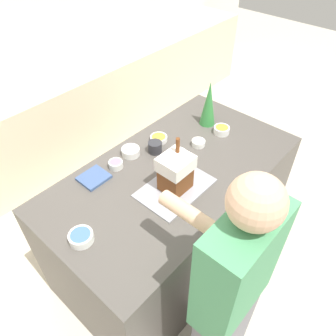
{
  "coord_description": "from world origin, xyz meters",
  "views": [
    {
      "loc": [
        -1.2,
        -1.02,
        2.38
      ],
      "look_at": [
        -0.06,
        0.0,
        0.99
      ],
      "focal_mm": 35.0,
      "sensor_mm": 36.0,
      "label": 1
    }
  ],
  "objects_px": {
    "candy_bowl_behind_tray": "(178,154)",
    "candy_bowl_far_left": "(116,164)",
    "candy_bowl_center_rear": "(159,138)",
    "candy_bowl_near_tray_left": "(198,143)",
    "decorative_tree": "(209,104)",
    "person": "(230,296)",
    "candy_bowl_near_tray_right": "(131,151)",
    "baking_tray": "(175,188)",
    "candy_bowl_front_corner": "(81,237)",
    "candy_bowl_beside_tree": "(222,130)",
    "cookbook": "(94,178)",
    "mug": "(155,147)",
    "gingerbread_house": "(176,172)"
  },
  "relations": [
    {
      "from": "decorative_tree",
      "to": "person",
      "type": "height_order",
      "value": "person"
    },
    {
      "from": "candy_bowl_center_rear",
      "to": "candy_bowl_near_tray_right",
      "type": "distance_m",
      "value": 0.25
    },
    {
      "from": "candy_bowl_center_rear",
      "to": "candy_bowl_near_tray_right",
      "type": "bearing_deg",
      "value": 171.53
    },
    {
      "from": "gingerbread_house",
      "to": "candy_bowl_front_corner",
      "type": "xyz_separation_m",
      "value": [
        -0.62,
        0.12,
        -0.11
      ]
    },
    {
      "from": "candy_bowl_far_left",
      "to": "candy_bowl_near_tray_right",
      "type": "distance_m",
      "value": 0.16
    },
    {
      "from": "candy_bowl_near_tray_left",
      "to": "cookbook",
      "type": "relative_size",
      "value": 0.55
    },
    {
      "from": "candy_bowl_front_corner",
      "to": "candy_bowl_near_tray_left",
      "type": "bearing_deg",
      "value": 1.92
    },
    {
      "from": "candy_bowl_center_rear",
      "to": "candy_bowl_near_tray_left",
      "type": "relative_size",
      "value": 1.3
    },
    {
      "from": "candy_bowl_behind_tray",
      "to": "candy_bowl_front_corner",
      "type": "bearing_deg",
      "value": -175.85
    },
    {
      "from": "candy_bowl_front_corner",
      "to": "person",
      "type": "xyz_separation_m",
      "value": [
        0.3,
        -0.75,
        -0.1
      ]
    },
    {
      "from": "candy_bowl_center_rear",
      "to": "person",
      "type": "xyz_separation_m",
      "value": [
        -0.61,
        -1.03,
        -0.1
      ]
    },
    {
      "from": "candy_bowl_center_rear",
      "to": "candy_bowl_far_left",
      "type": "relative_size",
      "value": 1.32
    },
    {
      "from": "candy_bowl_far_left",
      "to": "candy_bowl_near_tray_right",
      "type": "height_order",
      "value": "candy_bowl_near_tray_right"
    },
    {
      "from": "candy_bowl_beside_tree",
      "to": "candy_bowl_far_left",
      "type": "bearing_deg",
      "value": 158.88
    },
    {
      "from": "candy_bowl_front_corner",
      "to": "gingerbread_house",
      "type": "bearing_deg",
      "value": -10.89
    },
    {
      "from": "candy_bowl_center_rear",
      "to": "cookbook",
      "type": "height_order",
      "value": "candy_bowl_center_rear"
    },
    {
      "from": "candy_bowl_near_tray_right",
      "to": "person",
      "type": "distance_m",
      "value": 1.13
    },
    {
      "from": "person",
      "to": "candy_bowl_near_tray_right",
      "type": "bearing_deg",
      "value": 71.23
    },
    {
      "from": "candy_bowl_beside_tree",
      "to": "mug",
      "type": "height_order",
      "value": "mug"
    },
    {
      "from": "candy_bowl_front_corner",
      "to": "candy_bowl_beside_tree",
      "type": "xyz_separation_m",
      "value": [
        1.29,
        -0.0,
        0.0
      ]
    },
    {
      "from": "baking_tray",
      "to": "candy_bowl_behind_tray",
      "type": "height_order",
      "value": "candy_bowl_behind_tray"
    },
    {
      "from": "candy_bowl_near_tray_left",
      "to": "candy_bowl_behind_tray",
      "type": "relative_size",
      "value": 0.89
    },
    {
      "from": "baking_tray",
      "to": "candy_bowl_front_corner",
      "type": "height_order",
      "value": "candy_bowl_front_corner"
    },
    {
      "from": "candy_bowl_far_left",
      "to": "candy_bowl_near_tray_left",
      "type": "bearing_deg",
      "value": -25.78
    },
    {
      "from": "candy_bowl_near_tray_left",
      "to": "person",
      "type": "xyz_separation_m",
      "value": [
        -0.75,
        -0.78,
        -0.1
      ]
    },
    {
      "from": "baking_tray",
      "to": "gingerbread_house",
      "type": "xyz_separation_m",
      "value": [
        0.0,
        0.0,
        0.13
      ]
    },
    {
      "from": "candy_bowl_near_tray_left",
      "to": "candy_bowl_front_corner",
      "type": "xyz_separation_m",
      "value": [
        -1.05,
        -0.04,
        0.0
      ]
    },
    {
      "from": "candy_bowl_center_rear",
      "to": "candy_bowl_near_tray_left",
      "type": "height_order",
      "value": "candy_bowl_near_tray_left"
    },
    {
      "from": "decorative_tree",
      "to": "candy_bowl_behind_tray",
      "type": "relative_size",
      "value": 3.29
    },
    {
      "from": "baking_tray",
      "to": "person",
      "type": "relative_size",
      "value": 0.28
    },
    {
      "from": "baking_tray",
      "to": "mug",
      "type": "relative_size",
      "value": 4.81
    },
    {
      "from": "candy_bowl_beside_tree",
      "to": "person",
      "type": "height_order",
      "value": "person"
    },
    {
      "from": "baking_tray",
      "to": "cookbook",
      "type": "xyz_separation_m",
      "value": [
        -0.28,
        0.44,
        0.01
      ]
    },
    {
      "from": "candy_bowl_center_rear",
      "to": "mug",
      "type": "height_order",
      "value": "mug"
    },
    {
      "from": "decorative_tree",
      "to": "candy_bowl_near_tray_right",
      "type": "bearing_deg",
      "value": 165.71
    },
    {
      "from": "candy_bowl_near_tray_left",
      "to": "mug",
      "type": "xyz_separation_m",
      "value": [
        -0.26,
        0.18,
        0.02
      ]
    },
    {
      "from": "decorative_tree",
      "to": "person",
      "type": "relative_size",
      "value": 0.21
    },
    {
      "from": "candy_bowl_front_corner",
      "to": "cookbook",
      "type": "xyz_separation_m",
      "value": [
        0.34,
        0.32,
        -0.02
      ]
    },
    {
      "from": "candy_bowl_far_left",
      "to": "candy_bowl_beside_tree",
      "type": "relative_size",
      "value": 0.8
    },
    {
      "from": "mug",
      "to": "gingerbread_house",
      "type": "bearing_deg",
      "value": -117.67
    },
    {
      "from": "candy_bowl_behind_tray",
      "to": "candy_bowl_beside_tree",
      "type": "height_order",
      "value": "candy_bowl_beside_tree"
    },
    {
      "from": "candy_bowl_far_left",
      "to": "candy_bowl_beside_tree",
      "type": "xyz_separation_m",
      "value": [
        0.78,
        -0.3,
        0.0
      ]
    },
    {
      "from": "candy_bowl_near_tray_right",
      "to": "cookbook",
      "type": "height_order",
      "value": "candy_bowl_near_tray_right"
    },
    {
      "from": "candy_bowl_center_rear",
      "to": "candy_bowl_near_tray_left",
      "type": "distance_m",
      "value": 0.29
    },
    {
      "from": "person",
      "to": "candy_bowl_far_left",
      "type": "bearing_deg",
      "value": 78.72
    },
    {
      "from": "candy_bowl_near_tray_left",
      "to": "candy_bowl_behind_tray",
      "type": "distance_m",
      "value": 0.19
    },
    {
      "from": "candy_bowl_near_tray_left",
      "to": "candy_bowl_beside_tree",
      "type": "bearing_deg",
      "value": -9.05
    },
    {
      "from": "gingerbread_house",
      "to": "candy_bowl_near_tray_left",
      "type": "distance_m",
      "value": 0.47
    },
    {
      "from": "candy_bowl_behind_tray",
      "to": "candy_bowl_far_left",
      "type": "xyz_separation_m",
      "value": [
        -0.36,
        0.24,
        0.0
      ]
    },
    {
      "from": "candy_bowl_beside_tree",
      "to": "baking_tray",
      "type": "bearing_deg",
      "value": -169.92
    }
  ]
}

